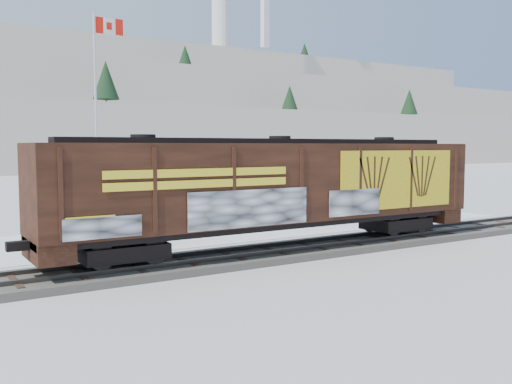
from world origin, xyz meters
TOP-DOWN VIEW (x-y plane):
  - ground at (0.00, 0.00)m, footprint 500.00×500.00m
  - rail_track at (0.00, 0.00)m, footprint 50.00×3.40m
  - parking_strip at (0.00, 7.50)m, footprint 40.00×8.00m
  - hopper_railcar at (0.45, -0.01)m, footprint 19.91×3.06m
  - flagpole at (-2.30, 15.94)m, footprint 2.30×0.90m
  - car_silver at (-5.93, 6.89)m, footprint 4.93×3.42m
  - car_white at (-1.30, 7.07)m, footprint 5.36×3.40m
  - car_dark at (9.79, 7.45)m, footprint 5.52×3.32m

SIDE VIEW (x-z plane):
  - ground at x=0.00m, z-range 0.00..0.00m
  - parking_strip at x=0.00m, z-range 0.00..0.03m
  - rail_track at x=0.00m, z-range -0.07..0.36m
  - car_dark at x=9.79m, z-range 0.03..1.53m
  - car_silver at x=-5.93m, z-range 0.03..1.59m
  - car_white at x=-1.30m, z-range 0.03..1.70m
  - hopper_railcar at x=0.45m, z-range 0.70..5.17m
  - flagpole at x=-2.30m, z-range -1.57..11.17m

